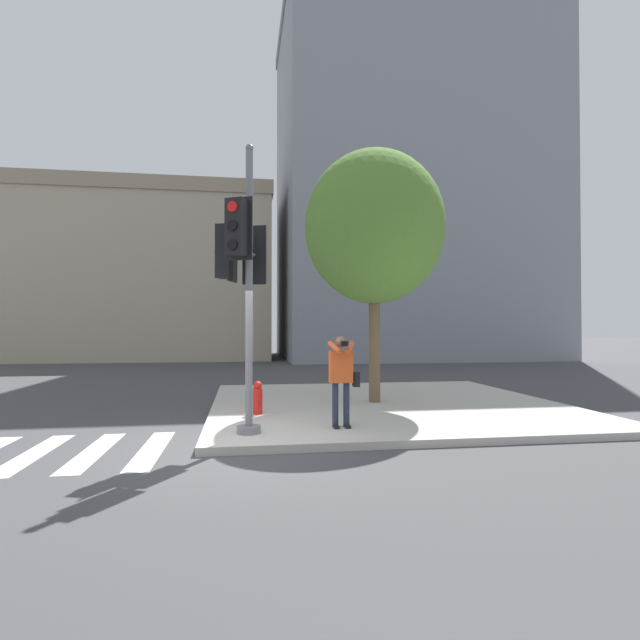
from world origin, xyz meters
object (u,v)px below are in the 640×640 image
object	(u,v)px
person_photographer	(342,373)
fire_hydrant	(258,398)
traffic_signal_pole	(242,264)
street_tree	(374,228)

from	to	relation	value
person_photographer	fire_hydrant	world-z (taller)	person_photographer
traffic_signal_pole	fire_hydrant	xyz separation A→B (m)	(0.31, 1.79, -2.48)
traffic_signal_pole	street_tree	bearing A→B (deg)	44.49
traffic_signal_pole	street_tree	distance (m)	4.51
traffic_signal_pole	fire_hydrant	world-z (taller)	traffic_signal_pole
traffic_signal_pole	person_photographer	bearing A→B (deg)	6.92
street_tree	fire_hydrant	bearing A→B (deg)	-156.02
person_photographer	fire_hydrant	bearing A→B (deg)	132.03
person_photographer	fire_hydrant	size ratio (longest dim) A/B	2.40
traffic_signal_pole	fire_hydrant	distance (m)	3.08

